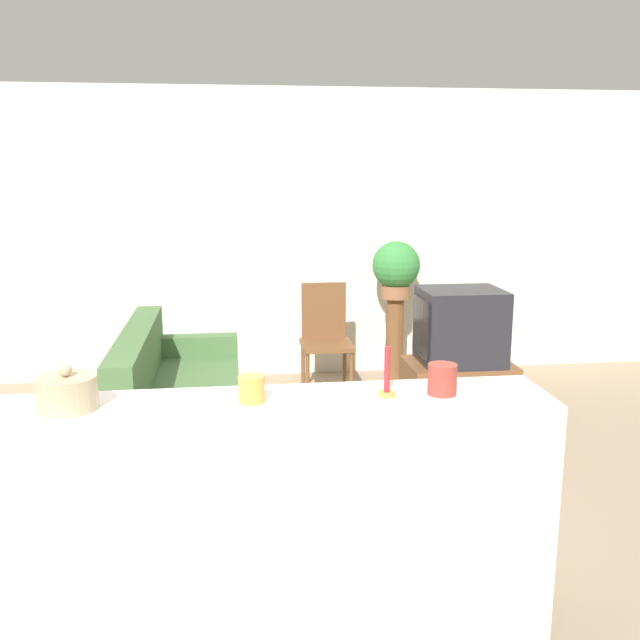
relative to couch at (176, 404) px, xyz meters
name	(u,v)px	position (x,y,z in m)	size (l,w,h in m)	color
ground_plane	(264,564)	(0.55, -1.74, -0.30)	(14.00, 14.00, 0.00)	gray
wall_back	(244,236)	(0.55, 1.69, 1.05)	(9.00, 0.06, 2.70)	silver
couch	(176,404)	(0.00, 0.00, 0.00)	(0.82, 1.90, 0.84)	#476B3D
tv_stand	(458,396)	(2.11, -0.03, -0.02)	(0.79, 0.54, 0.54)	brown
television	(460,326)	(2.11, -0.03, 0.53)	(0.61, 0.51, 0.56)	#232328
wooden_chair	(325,334)	(1.24, 1.03, 0.24)	(0.44, 0.44, 0.98)	brown
plant_stand	(394,340)	(1.93, 1.31, 0.10)	(0.17, 0.17, 0.79)	brown
potted_plant	(396,268)	(1.93, 1.31, 0.78)	(0.44, 0.44, 0.53)	#8E5B3D
foreground_counter	(269,523)	(0.55, -2.31, 0.24)	(2.33, 0.44, 1.07)	white
decorative_bowl	(67,392)	(-0.22, -2.31, 0.84)	(0.23, 0.23, 0.18)	tan
candle_jar	(251,389)	(0.49, -2.31, 0.83)	(0.11, 0.11, 0.11)	gold
candlestick	(387,381)	(1.04, -2.31, 0.84)	(0.07, 0.07, 0.21)	#B7933D
coffee_tin	(442,379)	(1.27, -2.31, 0.84)	(0.12, 0.12, 0.13)	#99382D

